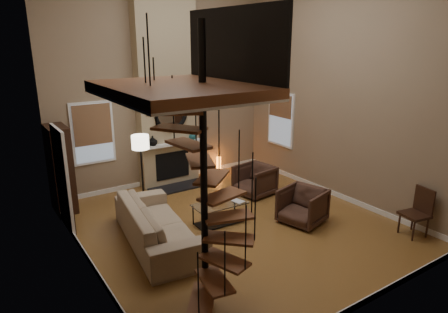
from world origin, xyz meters
TOP-DOWN VIEW (x-y plane):
  - ground at (0.00, 0.00)m, footprint 6.00×6.50m
  - back_wall at (0.00, 3.25)m, footprint 6.00×0.02m
  - front_wall at (0.00, -3.25)m, footprint 6.00×0.02m
  - left_wall at (-3.00, 0.00)m, footprint 0.02×6.50m
  - right_wall at (3.00, 0.00)m, footprint 0.02×6.50m
  - baseboard_back at (0.00, 3.24)m, footprint 6.00×0.02m
  - baseboard_front at (0.00, -3.24)m, footprint 6.00×0.02m
  - baseboard_left at (-2.99, 0.00)m, footprint 0.02×6.50m
  - baseboard_right at (2.99, 0.00)m, footprint 0.02×6.50m
  - chimney_breast at (0.00, 3.06)m, footprint 1.60×0.38m
  - hearth at (0.00, 2.57)m, footprint 1.50×0.60m
  - firebox at (0.00, 2.86)m, footprint 0.95×0.02m
  - mantel at (0.00, 2.78)m, footprint 1.70×0.18m
  - mirror_frame at (0.00, 2.84)m, footprint 0.94×0.10m
  - mirror_disc at (0.00, 2.85)m, footprint 0.80×0.01m
  - vase_left at (-0.55, 2.82)m, footprint 0.24×0.24m
  - vase_right at (0.60, 2.82)m, footprint 0.20×0.20m
  - window_back at (-1.90, 3.22)m, footprint 1.02×0.06m
  - window_right at (2.97, 2.00)m, footprint 0.06×1.02m
  - entry_door at (-2.95, 1.80)m, footprint 0.10×1.05m
  - loft at (-2.04, -1.80)m, footprint 1.70×2.20m
  - spiral_stair at (-1.78, -1.79)m, footprint 1.47×1.47m
  - hutch at (-2.80, 2.82)m, footprint 0.42×0.90m
  - sofa at (-1.68, 0.20)m, footprint 1.43×2.85m
  - armchair_near at (1.49, 1.14)m, footprint 0.98×0.96m
  - armchair_far at (1.35, -0.68)m, footprint 1.06×1.04m
  - coffee_table at (-0.23, 0.22)m, footprint 1.15×0.60m
  - bowl at (-0.23, 0.27)m, footprint 0.36×0.36m
  - book at (0.12, 0.07)m, footprint 0.23×0.28m
  - floor_lamp at (-1.21, 1.97)m, footprint 0.39×0.39m
  - accent_lamp at (1.55, 3.01)m, footprint 0.13×0.13m
  - side_chair at (2.77, -2.38)m, footprint 0.55×0.55m

SIDE VIEW (x-z plane):
  - ground at x=0.00m, z-range -0.01..0.00m
  - hearth at x=0.00m, z-range 0.00..0.04m
  - baseboard_back at x=0.00m, z-range 0.00..0.12m
  - baseboard_front at x=0.00m, z-range 0.00..0.12m
  - baseboard_left at x=-2.99m, z-range 0.00..0.12m
  - baseboard_right at x=2.99m, z-range 0.00..0.12m
  - accent_lamp at x=1.55m, z-range 0.02..0.48m
  - coffee_table at x=-0.23m, z-range 0.07..0.50m
  - armchair_near at x=1.49m, z-range -0.04..0.75m
  - armchair_far at x=1.35m, z-range -0.04..0.75m
  - sofa at x=-1.68m, z-range 0.00..0.79m
  - book at x=0.12m, z-range 0.45..0.47m
  - bowl at x=-0.23m, z-range 0.45..0.54m
  - side_chair at x=2.77m, z-range 0.03..1.02m
  - firebox at x=0.00m, z-range 0.19..0.91m
  - hutch at x=-2.80m, z-range -0.06..1.96m
  - entry_door at x=-2.95m, z-range -0.03..2.13m
  - mantel at x=0.00m, z-range 1.12..1.18m
  - vase_right at x=0.60m, z-range 1.18..1.39m
  - vase_left at x=-0.55m, z-range 1.18..1.43m
  - floor_lamp at x=-1.21m, z-range 0.56..2.27m
  - window_back at x=-1.90m, z-range 0.86..2.38m
  - window_right at x=2.97m, z-range 0.87..2.39m
  - spiral_stair at x=-1.78m, z-range -0.25..3.81m
  - mirror_frame at x=0.00m, z-range 1.48..2.42m
  - mirror_disc at x=0.00m, z-range 1.55..2.35m
  - back_wall at x=0.00m, z-range 0.00..5.50m
  - front_wall at x=0.00m, z-range 0.00..5.50m
  - left_wall at x=-3.00m, z-range 0.00..5.50m
  - right_wall at x=3.00m, z-range 0.00..5.50m
  - chimney_breast at x=0.00m, z-range 0.00..5.50m
  - loft at x=-2.04m, z-range 2.69..3.78m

